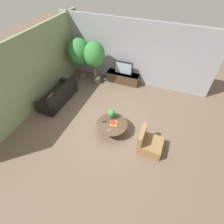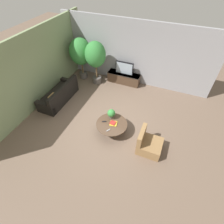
{
  "view_description": "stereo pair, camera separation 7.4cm",
  "coord_description": "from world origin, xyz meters",
  "px_view_note": "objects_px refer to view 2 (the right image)",
  "views": [
    {
      "loc": [
        1.95,
        -4.33,
        5.23
      ],
      "look_at": [
        0.18,
        0.14,
        0.55
      ],
      "focal_mm": 28.0,
      "sensor_mm": 36.0,
      "label": 1
    },
    {
      "loc": [
        2.02,
        -4.31,
        5.23
      ],
      "look_at": [
        0.18,
        0.14,
        0.55
      ],
      "focal_mm": 28.0,
      "sensor_mm": 36.0,
      "label": 2
    }
  ],
  "objects_px": {
    "couch_by_wall": "(59,95)",
    "armchair_wicker": "(148,144)",
    "media_console": "(124,78)",
    "potted_palm_tall": "(80,52)",
    "coffee_table": "(112,126)",
    "potted_palm_corner": "(95,56)",
    "television": "(124,68)",
    "potted_plant_tabletop": "(111,113)"
  },
  "relations": [
    {
      "from": "couch_by_wall",
      "to": "armchair_wicker",
      "type": "height_order",
      "value": "armchair_wicker"
    },
    {
      "from": "coffee_table",
      "to": "couch_by_wall",
      "type": "height_order",
      "value": "couch_by_wall"
    },
    {
      "from": "coffee_table",
      "to": "potted_palm_corner",
      "type": "xyz_separation_m",
      "value": [
        -1.96,
        2.76,
        1.15
      ]
    },
    {
      "from": "armchair_wicker",
      "to": "potted_palm_tall",
      "type": "height_order",
      "value": "potted_palm_tall"
    },
    {
      "from": "media_console",
      "to": "television",
      "type": "distance_m",
      "value": 0.56
    },
    {
      "from": "couch_by_wall",
      "to": "potted_plant_tabletop",
      "type": "distance_m",
      "value": 2.82
    },
    {
      "from": "television",
      "to": "potted_plant_tabletop",
      "type": "relative_size",
      "value": 2.3
    },
    {
      "from": "potted_palm_tall",
      "to": "potted_palm_corner",
      "type": "distance_m",
      "value": 0.89
    },
    {
      "from": "media_console",
      "to": "potted_plant_tabletop",
      "type": "relative_size",
      "value": 4.28
    },
    {
      "from": "television",
      "to": "armchair_wicker",
      "type": "height_order",
      "value": "television"
    },
    {
      "from": "television",
      "to": "armchair_wicker",
      "type": "relative_size",
      "value": 1.03
    },
    {
      "from": "potted_palm_corner",
      "to": "potted_plant_tabletop",
      "type": "distance_m",
      "value": 3.17
    },
    {
      "from": "potted_palm_corner",
      "to": "potted_plant_tabletop",
      "type": "height_order",
      "value": "potted_palm_corner"
    },
    {
      "from": "couch_by_wall",
      "to": "coffee_table",
      "type": "bearing_deg",
      "value": 74.6
    },
    {
      "from": "couch_by_wall",
      "to": "potted_plant_tabletop",
      "type": "height_order",
      "value": "couch_by_wall"
    },
    {
      "from": "media_console",
      "to": "potted_palm_tall",
      "type": "height_order",
      "value": "potted_palm_tall"
    },
    {
      "from": "coffee_table",
      "to": "potted_palm_corner",
      "type": "distance_m",
      "value": 3.57
    },
    {
      "from": "coffee_table",
      "to": "potted_plant_tabletop",
      "type": "distance_m",
      "value": 0.47
    },
    {
      "from": "couch_by_wall",
      "to": "television",
      "type": "bearing_deg",
      "value": 138.13
    },
    {
      "from": "media_console",
      "to": "television",
      "type": "height_order",
      "value": "television"
    },
    {
      "from": "media_console",
      "to": "potted_palm_tall",
      "type": "xyz_separation_m",
      "value": [
        -2.16,
        -0.37,
        1.13
      ]
    },
    {
      "from": "couch_by_wall",
      "to": "potted_palm_corner",
      "type": "xyz_separation_m",
      "value": [
        0.93,
        1.96,
        1.16
      ]
    },
    {
      "from": "armchair_wicker",
      "to": "potted_palm_corner",
      "type": "distance_m",
      "value": 4.72
    },
    {
      "from": "media_console",
      "to": "armchair_wicker",
      "type": "height_order",
      "value": "armchair_wicker"
    },
    {
      "from": "potted_palm_corner",
      "to": "coffee_table",
      "type": "bearing_deg",
      "value": -54.55
    },
    {
      "from": "media_console",
      "to": "couch_by_wall",
      "type": "bearing_deg",
      "value": -131.85
    },
    {
      "from": "potted_palm_tall",
      "to": "television",
      "type": "bearing_deg",
      "value": 9.8
    },
    {
      "from": "media_console",
      "to": "couch_by_wall",
      "type": "distance_m",
      "value": 3.31
    },
    {
      "from": "couch_by_wall",
      "to": "potted_palm_corner",
      "type": "height_order",
      "value": "potted_palm_corner"
    },
    {
      "from": "potted_plant_tabletop",
      "to": "television",
      "type": "bearing_deg",
      "value": 100.41
    },
    {
      "from": "coffee_table",
      "to": "armchair_wicker",
      "type": "bearing_deg",
      "value": -10.22
    },
    {
      "from": "television",
      "to": "coffee_table",
      "type": "height_order",
      "value": "television"
    },
    {
      "from": "media_console",
      "to": "television",
      "type": "xyz_separation_m",
      "value": [
        0.0,
        -0.0,
        0.56
      ]
    },
    {
      "from": "coffee_table",
      "to": "potted_palm_tall",
      "type": "relative_size",
      "value": 0.55
    },
    {
      "from": "armchair_wicker",
      "to": "potted_plant_tabletop",
      "type": "height_order",
      "value": "armchair_wicker"
    },
    {
      "from": "couch_by_wall",
      "to": "potted_palm_tall",
      "type": "distance_m",
      "value": 2.37
    },
    {
      "from": "media_console",
      "to": "potted_palm_corner",
      "type": "bearing_deg",
      "value": -158.23
    },
    {
      "from": "coffee_table",
      "to": "potted_palm_tall",
      "type": "bearing_deg",
      "value": 134.5
    },
    {
      "from": "armchair_wicker",
      "to": "potted_palm_tall",
      "type": "relative_size",
      "value": 0.41
    },
    {
      "from": "couch_by_wall",
      "to": "potted_palm_tall",
      "type": "bearing_deg",
      "value": 178.54
    },
    {
      "from": "television",
      "to": "potted_plant_tabletop",
      "type": "xyz_separation_m",
      "value": [
        0.55,
        -2.97,
        -0.19
      ]
    },
    {
      "from": "armchair_wicker",
      "to": "potted_palm_tall",
      "type": "bearing_deg",
      "value": 53.78
    }
  ]
}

